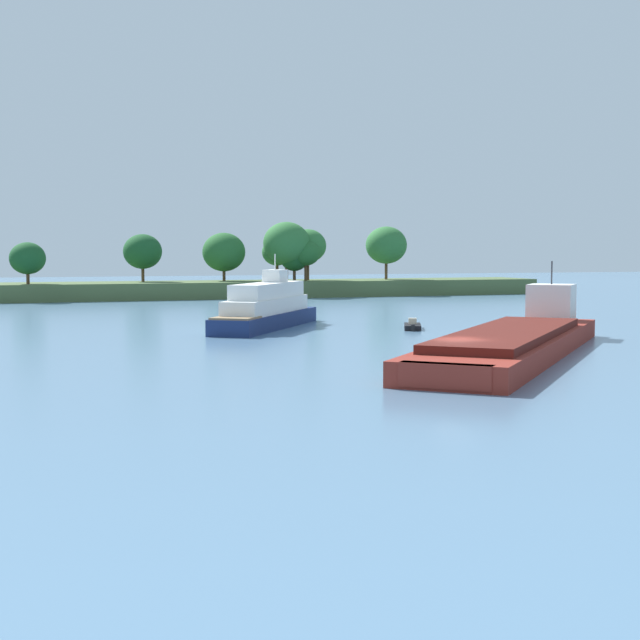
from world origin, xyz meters
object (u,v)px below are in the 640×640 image
object	(u,v)px
small_motorboat	(413,326)
fishing_skiff	(512,326)
white_riverboat	(267,308)
cargo_barge	(516,340)

from	to	relation	value
small_motorboat	fishing_skiff	bearing A→B (deg)	-16.56
white_riverboat	fishing_skiff	xyz separation A→B (m)	(19.63, -7.94, -1.46)
white_riverboat	fishing_skiff	world-z (taller)	white_riverboat
fishing_skiff	cargo_barge	distance (m)	20.47
white_riverboat	small_motorboat	bearing A→B (deg)	-25.72
small_motorboat	cargo_barge	distance (m)	20.22
small_motorboat	fishing_skiff	size ratio (longest dim) A/B	1.02
small_motorboat	cargo_barge	bearing A→B (deg)	-95.98
small_motorboat	cargo_barge	xyz separation A→B (m)	(-2.10, -20.10, 0.74)
white_riverboat	cargo_barge	distance (m)	27.23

